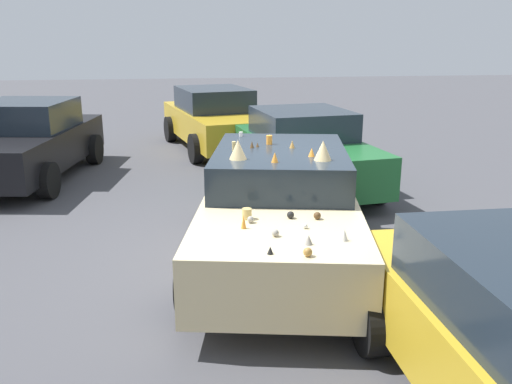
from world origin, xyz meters
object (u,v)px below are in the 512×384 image
Objects in this scene: parked_sedan_row_back_far at (303,150)px; parked_sedan_row_back_center at (215,119)px; parked_sedan_near_right at (27,141)px; art_car_decorated at (280,204)px.

parked_sedan_row_back_center reaches higher than parked_sedan_row_back_far.
parked_sedan_near_right is 4.56m from parked_sedan_row_back_center.
parked_sedan_row_back_far is at bearing 83.48° from parked_sedan_near_right.
parked_sedan_row_back_center is at bearing 131.14° from parked_sedan_near_right.
parked_sedan_row_back_far is 4.11m from parked_sedan_row_back_center.
art_car_decorated is at bearing -25.64° from parked_sedan_row_back_far.
parked_sedan_near_right is at bearing -126.68° from art_car_decorated.
parked_sedan_row_back_center is (2.42, -3.87, 0.00)m from parked_sedan_near_right.
parked_sedan_row_back_center is at bearing -166.33° from art_car_decorated.
art_car_decorated is 1.04× the size of parked_sedan_row_back_center.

